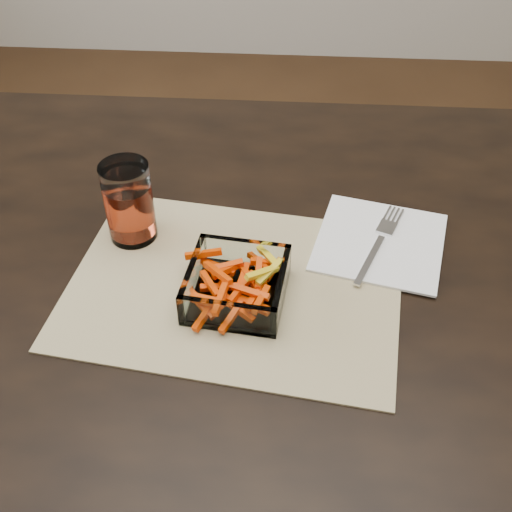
% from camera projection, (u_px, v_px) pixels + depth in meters
% --- Properties ---
extents(dining_table, '(1.60, 0.90, 0.75)m').
position_uv_depth(dining_table, '(299.00, 300.00, 0.98)').
color(dining_table, black).
rests_on(dining_table, ground).
extents(placemat, '(0.49, 0.39, 0.00)m').
position_uv_depth(placemat, '(235.00, 285.00, 0.88)').
color(placemat, tan).
rests_on(placemat, dining_table).
extents(glass_bowl, '(0.14, 0.14, 0.05)m').
position_uv_depth(glass_bowl, '(237.00, 286.00, 0.85)').
color(glass_bowl, white).
rests_on(glass_bowl, placemat).
extents(tumbler, '(0.07, 0.07, 0.12)m').
position_uv_depth(tumbler, '(129.00, 205.00, 0.92)').
color(tumbler, white).
rests_on(tumbler, placemat).
extents(napkin, '(0.22, 0.22, 0.00)m').
position_uv_depth(napkin, '(380.00, 242.00, 0.94)').
color(napkin, white).
rests_on(napkin, placemat).
extents(fork, '(0.09, 0.18, 0.00)m').
position_uv_depth(fork, '(380.00, 241.00, 0.94)').
color(fork, silver).
rests_on(fork, napkin).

